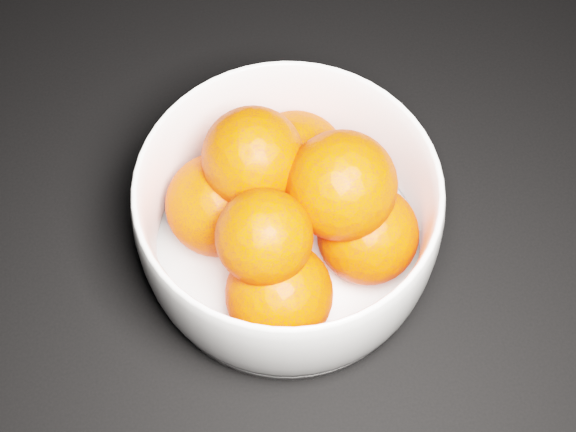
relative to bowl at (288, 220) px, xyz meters
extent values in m
cube|color=black|center=(-0.21, -0.02, -0.05)|extent=(3.00, 3.00, 0.00)
cylinder|color=white|center=(0.00, 0.00, -0.05)|extent=(0.20, 0.20, 0.01)
sphere|color=#FF2E00|center=(0.01, 0.05, 0.00)|extent=(0.08, 0.08, 0.08)
sphere|color=#FF2E00|center=(-0.05, 0.02, 0.00)|extent=(0.08, 0.08, 0.08)
sphere|color=#FF2E00|center=(-0.02, -0.05, 0.00)|extent=(0.07, 0.07, 0.07)
sphere|color=#FF2E00|center=(0.05, -0.02, 0.00)|extent=(0.07, 0.07, 0.07)
sphere|color=#FF2E00|center=(-0.02, 0.03, 0.04)|extent=(0.07, 0.07, 0.07)
sphere|color=#FF2E00|center=(-0.02, -0.03, 0.04)|extent=(0.06, 0.06, 0.06)
sphere|color=#FF2E00|center=(0.04, 0.00, 0.04)|extent=(0.08, 0.08, 0.08)
camera|label=1|loc=(-0.05, -0.27, 0.50)|focal=50.00mm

